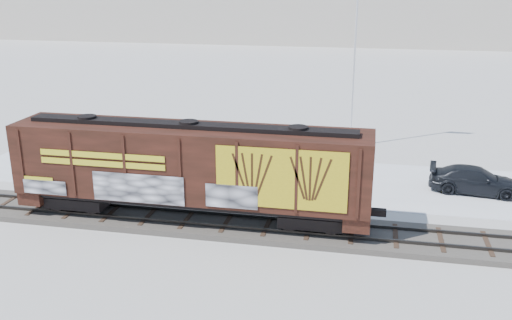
% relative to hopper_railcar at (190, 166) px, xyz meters
% --- Properties ---
extents(ground, '(500.00, 500.00, 0.00)m').
position_rel_hopper_railcar_xyz_m(ground, '(3.76, 0.01, -3.03)').
color(ground, white).
rests_on(ground, ground).
extents(rail_track, '(50.00, 3.40, 0.43)m').
position_rel_hopper_railcar_xyz_m(rail_track, '(3.76, 0.01, -2.88)').
color(rail_track, '#59544C').
rests_on(rail_track, ground).
extents(parking_strip, '(40.00, 8.00, 0.03)m').
position_rel_hopper_railcar_xyz_m(parking_strip, '(3.76, 7.51, -3.01)').
color(parking_strip, white).
rests_on(parking_strip, ground).
extents(hopper_railcar, '(17.14, 3.06, 4.69)m').
position_rel_hopper_railcar_xyz_m(hopper_railcar, '(0.00, 0.00, 0.00)').
color(hopper_railcar, black).
rests_on(hopper_railcar, rail_track).
extents(flagpole, '(2.30, 0.90, 13.25)m').
position_rel_hopper_railcar_xyz_m(flagpole, '(7.09, 15.13, 2.00)').
color(flagpole, silver).
rests_on(flagpole, ground).
extents(car_silver, '(4.30, 2.62, 1.37)m').
position_rel_hopper_railcar_xyz_m(car_silver, '(1.26, 7.01, -2.32)').
color(car_silver, '#9FA1A5').
rests_on(car_silver, parking_strip).
extents(car_white, '(5.49, 2.91, 1.72)m').
position_rel_hopper_railcar_xyz_m(car_white, '(3.45, 5.67, -2.14)').
color(car_white, silver).
rests_on(car_white, parking_strip).
extents(car_dark, '(5.23, 2.60, 1.46)m').
position_rel_hopper_railcar_xyz_m(car_dark, '(14.30, 7.25, -2.27)').
color(car_dark, black).
rests_on(car_dark, parking_strip).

